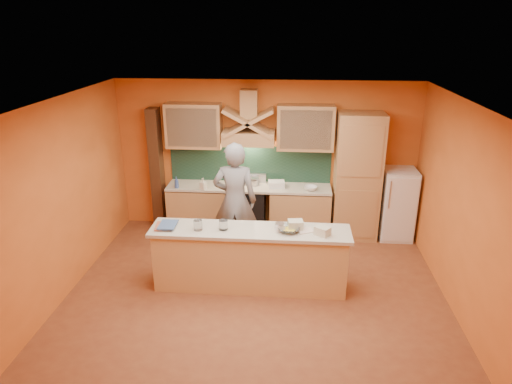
# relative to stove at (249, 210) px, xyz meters

# --- Properties ---
(floor) EXTENTS (5.50, 5.00, 0.01)m
(floor) POSITION_rel_stove_xyz_m (0.30, -2.20, -0.45)
(floor) COLOR brown
(floor) RESTS_ON ground
(ceiling) EXTENTS (5.50, 5.00, 0.01)m
(ceiling) POSITION_rel_stove_xyz_m (0.30, -2.20, 2.35)
(ceiling) COLOR white
(ceiling) RESTS_ON wall_back
(wall_back) EXTENTS (5.50, 0.02, 2.80)m
(wall_back) POSITION_rel_stove_xyz_m (0.30, 0.30, 0.95)
(wall_back) COLOR orange
(wall_back) RESTS_ON floor
(wall_front) EXTENTS (5.50, 0.02, 2.80)m
(wall_front) POSITION_rel_stove_xyz_m (0.30, -4.70, 0.95)
(wall_front) COLOR orange
(wall_front) RESTS_ON floor
(wall_left) EXTENTS (0.02, 5.00, 2.80)m
(wall_left) POSITION_rel_stove_xyz_m (-2.45, -2.20, 0.95)
(wall_left) COLOR orange
(wall_left) RESTS_ON floor
(wall_right) EXTENTS (0.02, 5.00, 2.80)m
(wall_right) POSITION_rel_stove_xyz_m (3.05, -2.20, 0.95)
(wall_right) COLOR orange
(wall_right) RESTS_ON floor
(base_cabinet_left) EXTENTS (1.10, 0.60, 0.86)m
(base_cabinet_left) POSITION_rel_stove_xyz_m (-0.95, 0.00, -0.02)
(base_cabinet_left) COLOR tan
(base_cabinet_left) RESTS_ON floor
(base_cabinet_right) EXTENTS (1.10, 0.60, 0.86)m
(base_cabinet_right) POSITION_rel_stove_xyz_m (0.95, 0.00, -0.02)
(base_cabinet_right) COLOR tan
(base_cabinet_right) RESTS_ON floor
(counter_top) EXTENTS (3.00, 0.62, 0.04)m
(counter_top) POSITION_rel_stove_xyz_m (-0.00, 0.00, 0.45)
(counter_top) COLOR beige
(counter_top) RESTS_ON base_cabinet_left
(stove) EXTENTS (0.60, 0.58, 0.90)m
(stove) POSITION_rel_stove_xyz_m (0.00, 0.00, 0.00)
(stove) COLOR black
(stove) RESTS_ON floor
(backsplash) EXTENTS (3.00, 0.03, 0.70)m
(backsplash) POSITION_rel_stove_xyz_m (-0.00, 0.28, 0.80)
(backsplash) COLOR #163226
(backsplash) RESTS_ON wall_back
(range_hood) EXTENTS (0.92, 0.50, 0.24)m
(range_hood) POSITION_rel_stove_xyz_m (0.00, 0.05, 1.37)
(range_hood) COLOR tan
(range_hood) RESTS_ON wall_back
(hood_chimney) EXTENTS (0.30, 0.30, 0.50)m
(hood_chimney) POSITION_rel_stove_xyz_m (0.00, 0.15, 1.95)
(hood_chimney) COLOR tan
(hood_chimney) RESTS_ON wall_back
(upper_cabinet_left) EXTENTS (1.00, 0.35, 0.80)m
(upper_cabinet_left) POSITION_rel_stove_xyz_m (-1.00, 0.12, 1.55)
(upper_cabinet_left) COLOR tan
(upper_cabinet_left) RESTS_ON wall_back
(upper_cabinet_right) EXTENTS (1.00, 0.35, 0.80)m
(upper_cabinet_right) POSITION_rel_stove_xyz_m (1.00, 0.12, 1.55)
(upper_cabinet_right) COLOR tan
(upper_cabinet_right) RESTS_ON wall_back
(pantry_column) EXTENTS (0.80, 0.60, 2.30)m
(pantry_column) POSITION_rel_stove_xyz_m (1.95, 0.00, 0.70)
(pantry_column) COLOR tan
(pantry_column) RESTS_ON floor
(fridge) EXTENTS (0.58, 0.60, 1.30)m
(fridge) POSITION_rel_stove_xyz_m (2.70, 0.00, 0.20)
(fridge) COLOR white
(fridge) RESTS_ON floor
(trim_column_left) EXTENTS (0.20, 0.30, 2.30)m
(trim_column_left) POSITION_rel_stove_xyz_m (-1.75, 0.15, 0.70)
(trim_column_left) COLOR #472816
(trim_column_left) RESTS_ON floor
(island_body) EXTENTS (2.80, 0.55, 0.88)m
(island_body) POSITION_rel_stove_xyz_m (0.20, -1.90, -0.01)
(island_body) COLOR #E0B272
(island_body) RESTS_ON floor
(island_top) EXTENTS (2.90, 0.62, 0.05)m
(island_top) POSITION_rel_stove_xyz_m (0.20, -1.90, 0.47)
(island_top) COLOR beige
(island_top) RESTS_ON island_body
(person) EXTENTS (0.73, 0.49, 1.97)m
(person) POSITION_rel_stove_xyz_m (-0.14, -0.91, 0.54)
(person) COLOR gray
(person) RESTS_ON floor
(pot_large) EXTENTS (0.32, 0.32, 0.14)m
(pot_large) POSITION_rel_stove_xyz_m (-0.16, 0.04, 0.52)
(pot_large) COLOR #BABBC1
(pot_large) RESTS_ON stove
(pot_small) EXTENTS (0.22, 0.22, 0.12)m
(pot_small) POSITION_rel_stove_xyz_m (0.08, 0.07, 0.51)
(pot_small) COLOR #B1B0B7
(pot_small) RESTS_ON stove
(soap_bottle_a) EXTENTS (0.13, 0.13, 0.21)m
(soap_bottle_a) POSITION_rel_stove_xyz_m (-0.80, -0.25, 0.58)
(soap_bottle_a) COLOR silver
(soap_bottle_a) RESTS_ON counter_top
(soap_bottle_b) EXTENTS (0.09, 0.09, 0.21)m
(soap_bottle_b) POSITION_rel_stove_xyz_m (-1.29, -0.21, 0.58)
(soap_bottle_b) COLOR #375198
(soap_bottle_b) RESTS_ON counter_top
(bowl_back) EXTENTS (0.31, 0.31, 0.07)m
(bowl_back) POSITION_rel_stove_xyz_m (1.12, -0.13, 0.51)
(bowl_back) COLOR silver
(bowl_back) RESTS_ON counter_top
(dish_rack) EXTENTS (0.31, 0.26, 0.10)m
(dish_rack) POSITION_rel_stove_xyz_m (0.51, 0.00, 0.52)
(dish_rack) COLOR white
(dish_rack) RESTS_ON counter_top
(book_lower) EXTENTS (0.26, 0.33, 0.03)m
(book_lower) POSITION_rel_stove_xyz_m (-1.18, -1.94, 0.51)
(book_lower) COLOR #C16045
(book_lower) RESTS_ON island_top
(book_upper) EXTENTS (0.25, 0.34, 0.03)m
(book_upper) POSITION_rel_stove_xyz_m (-1.13, -1.92, 0.53)
(book_upper) COLOR #425F92
(book_upper) RESTS_ON island_top
(jar_large) EXTENTS (0.15, 0.15, 0.15)m
(jar_large) POSITION_rel_stove_xyz_m (-0.18, -1.94, 0.57)
(jar_large) COLOR white
(jar_large) RESTS_ON island_top
(jar_small) EXTENTS (0.16, 0.16, 0.15)m
(jar_small) POSITION_rel_stove_xyz_m (-0.54, -1.98, 0.57)
(jar_small) COLOR silver
(jar_small) RESTS_ON island_top
(kitchen_scale) EXTENTS (0.16, 0.16, 0.10)m
(kitchen_scale) POSITION_rel_stove_xyz_m (0.63, -1.92, 0.55)
(kitchen_scale) COLOR white
(kitchen_scale) RESTS_ON island_top
(mixing_bowl) EXTENTS (0.33, 0.33, 0.08)m
(mixing_bowl) POSITION_rel_stove_xyz_m (0.76, -1.93, 0.53)
(mixing_bowl) COLOR silver
(mixing_bowl) RESTS_ON island_top
(cloth) EXTENTS (0.26, 0.24, 0.01)m
(cloth) POSITION_rel_stove_xyz_m (0.99, -1.90, 0.50)
(cloth) COLOR beige
(cloth) RESTS_ON island_top
(grocery_bag_a) EXTENTS (0.23, 0.19, 0.14)m
(grocery_bag_a) POSITION_rel_stove_xyz_m (0.85, -1.85, 0.56)
(grocery_bag_a) COLOR beige
(grocery_bag_a) RESTS_ON island_top
(grocery_bag_b) EXTENTS (0.25, 0.24, 0.12)m
(grocery_bag_b) POSITION_rel_stove_xyz_m (1.23, -1.99, 0.56)
(grocery_bag_b) COLOR beige
(grocery_bag_b) RESTS_ON island_top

